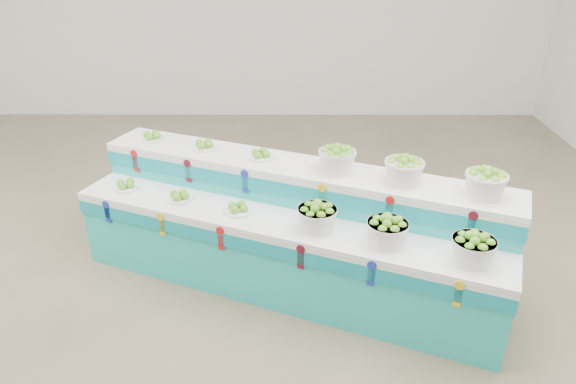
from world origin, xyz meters
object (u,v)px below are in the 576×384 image
object	(u,v)px
plate_upper_mid	(204,144)
basket_lower_left	(317,217)
basket_upper_right	(486,183)
display_stand	(288,230)

from	to	relation	value
plate_upper_mid	basket_lower_left	bearing A→B (deg)	-42.40
basket_lower_left	basket_upper_right	xyz separation A→B (m)	(1.23, -0.02, 0.30)
basket_lower_left	plate_upper_mid	bearing A→B (deg)	137.60
basket_lower_left	basket_upper_right	bearing A→B (deg)	-0.92
basket_lower_left	plate_upper_mid	xyz separation A→B (m)	(-0.98, 0.89, 0.24)
basket_lower_left	basket_upper_right	distance (m)	1.26
basket_lower_left	basket_upper_right	world-z (taller)	basket_upper_right
display_stand	basket_upper_right	distance (m)	1.62
basket_lower_left	plate_upper_mid	world-z (taller)	plate_upper_mid
display_stand	basket_lower_left	size ratio (longest dim) A/B	11.96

